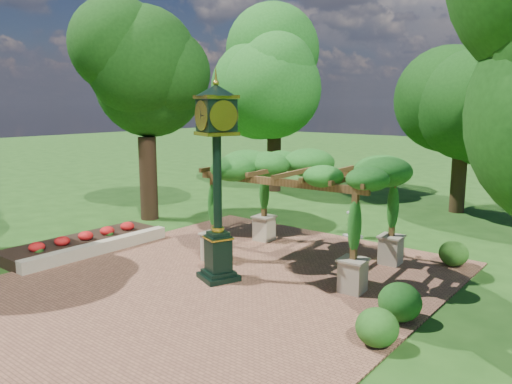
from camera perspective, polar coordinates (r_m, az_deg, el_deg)
The scene contains 13 objects.
ground at distance 12.52m, azimuth -7.33°, elevation -11.56°, with size 120.00×120.00×0.00m, color #1E4714.
brick_plaza at distance 13.17m, azimuth -4.16°, elevation -10.28°, with size 10.00×12.00×0.04m, color brown.
border_wall at distance 16.19m, azimuth -17.50°, elevation -6.16°, with size 0.35×5.00×0.40m, color #C6B793.
flower_bed at distance 16.92m, azimuth -19.21°, elevation -5.62°, with size 1.50×5.00×0.36m, color red.
pedestal_clock at distance 12.66m, azimuth -4.49°, elevation 3.10°, with size 1.31×1.31×5.13m.
pergola at distance 14.19m, azimuth 5.35°, elevation 2.10°, with size 5.30×3.54×3.21m.
sundial at distance 17.62m, azimuth 11.04°, elevation -3.88°, with size 0.67×0.67×0.91m.
shrub_front at distance 10.08m, azimuth 13.67°, elevation -14.80°, with size 0.82×0.82×0.74m, color #204F16.
shrub_mid at distance 11.24m, azimuth 16.12°, elevation -11.99°, with size 0.92×0.92×0.83m, color #1A4E15.
shrub_back at distance 15.31m, azimuth 21.66°, elevation -6.54°, with size 0.81×0.81×0.73m, color #2A5A1A.
tree_west_near at distance 20.13m, azimuth -12.65°, elevation 13.34°, with size 4.14×4.14×8.50m.
tree_west_far at distance 26.27m, azimuth 2.13°, elevation 13.20°, with size 4.71×4.71×8.77m.
tree_north at distance 22.62m, azimuth 22.66°, elevation 9.14°, with size 3.97×3.97×6.59m.
Camera 1 is at (8.44, -8.01, 4.61)m, focal length 35.00 mm.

